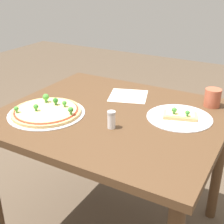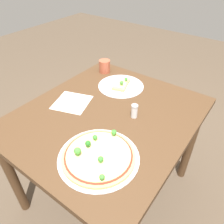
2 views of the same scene
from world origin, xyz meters
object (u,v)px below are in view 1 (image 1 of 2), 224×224
Objects in this scene: pizza_tray_whole at (47,111)px; drinking_cup at (213,98)px; pizza_tray_slice at (180,116)px; dining_table at (113,132)px; condiment_shaker at (111,120)px.

drinking_cup is at bearing -144.14° from pizza_tray_whole.
pizza_tray_whole is 1.21× the size of pizza_tray_slice.
dining_table is 13.37× the size of condiment_shaker.
dining_table is at bearing 39.26° from drinking_cup.
pizza_tray_slice is 3.34× the size of drinking_cup.
pizza_tray_slice is 3.89× the size of condiment_shaker.
condiment_shaker is (-0.07, 0.14, 0.15)m from dining_table.
dining_table is 11.50× the size of drinking_cup.
condiment_shaker reaches higher than pizza_tray_slice.
dining_table is 0.35m from pizza_tray_whole.
pizza_tray_slice is 0.25m from drinking_cup.
pizza_tray_whole is 4.05× the size of drinking_cup.
pizza_tray_whole reaches higher than dining_table.
drinking_cup is at bearing -125.36° from condiment_shaker.
pizza_tray_whole is at bearing 30.43° from dining_table.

